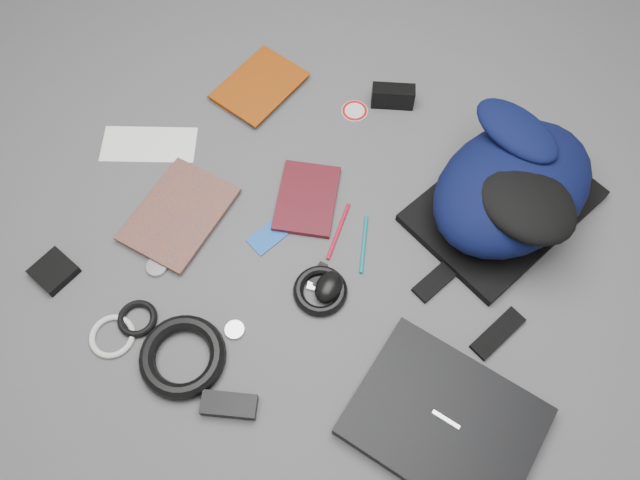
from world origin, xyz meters
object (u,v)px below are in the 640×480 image
at_px(compact_camera, 393,96).
at_px(pouch, 54,271).
at_px(mouse, 329,287).
at_px(dvd_case, 307,199).
at_px(laptop, 444,421).
at_px(power_brick, 229,405).
at_px(backpack, 513,187).
at_px(comic_book, 147,198).
at_px(textbook_red, 236,71).

bearing_deg(compact_camera, pouch, -144.19).
bearing_deg(mouse, dvd_case, 130.74).
xyz_separation_m(compact_camera, mouse, (0.06, -0.57, -0.01)).
distance_m(laptop, power_brick, 0.45).
bearing_deg(compact_camera, laptop, -81.51).
relative_size(laptop, dvd_case, 1.85).
relative_size(dvd_case, mouse, 2.42).
xyz_separation_m(backpack, pouch, (-0.91, -0.59, -0.09)).
xyz_separation_m(comic_book, dvd_case, (0.36, 0.16, -0.00)).
xyz_separation_m(backpack, compact_camera, (-0.37, 0.20, -0.07)).
bearing_deg(pouch, compact_camera, 55.29).
relative_size(laptop, compact_camera, 3.28).
distance_m(backpack, power_brick, 0.81).
height_order(comic_book, mouse, mouse).
bearing_deg(dvd_case, compact_camera, 62.12).
height_order(dvd_case, compact_camera, compact_camera).
xyz_separation_m(compact_camera, power_brick, (-0.03, -0.90, -0.02)).
xyz_separation_m(dvd_case, mouse, (0.15, -0.20, 0.01)).
distance_m(dvd_case, power_brick, 0.53).
relative_size(textbook_red, dvd_case, 1.15).
bearing_deg(compact_camera, power_brick, -111.23).
bearing_deg(power_brick, backpack, 42.59).
relative_size(power_brick, pouch, 1.34).
height_order(dvd_case, power_brick, power_brick).
xyz_separation_m(compact_camera, pouch, (-0.55, -0.79, -0.02)).
bearing_deg(backpack, power_brick, -94.40).
bearing_deg(pouch, backpack, 32.98).
relative_size(textbook_red, compact_camera, 2.05).
distance_m(compact_camera, pouch, 0.96).
bearing_deg(compact_camera, textbook_red, 170.55).
bearing_deg(dvd_case, power_brick, -98.36).
bearing_deg(textbook_red, pouch, -84.50).
height_order(comic_book, pouch, pouch).
height_order(textbook_red, pouch, textbook_red).
height_order(dvd_case, mouse, mouse).
height_order(textbook_red, comic_book, textbook_red).
bearing_deg(comic_book, compact_camera, 55.02).
relative_size(comic_book, compact_camera, 2.35).
bearing_deg(textbook_red, power_brick, -49.24).
distance_m(compact_camera, power_brick, 0.90).
xyz_separation_m(laptop, pouch, (-0.94, -0.04, -0.01)).
bearing_deg(laptop, comic_book, 174.47).
height_order(compact_camera, power_brick, compact_camera).
bearing_deg(textbook_red, mouse, -30.55).
distance_m(backpack, textbook_red, 0.81).
relative_size(textbook_red, mouse, 2.79).
bearing_deg(pouch, power_brick, -12.03).
xyz_separation_m(comic_book, compact_camera, (0.45, 0.53, 0.02)).
relative_size(laptop, mouse, 4.47).
xyz_separation_m(textbook_red, compact_camera, (0.43, 0.08, 0.02)).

